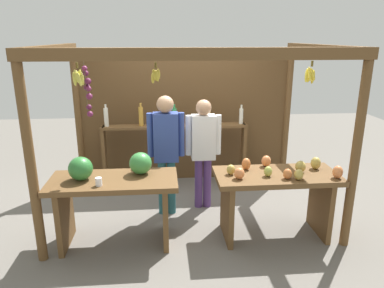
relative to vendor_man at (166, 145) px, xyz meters
The scene contains 7 objects.
ground_plane 1.03m from the vendor_man, 22.14° to the left, with size 12.00×12.00×0.00m, color slate.
market_stall 0.79m from the vendor_man, 63.01° to the left, with size 3.52×2.29×2.22m.
fruit_counter_left 0.95m from the vendor_man, 132.55° to the right, with size 1.43×0.64×1.06m.
fruit_counter_right 1.49m from the vendor_man, 28.27° to the right, with size 1.43×0.64×0.95m.
bottle_shelf_unit 0.98m from the vendor_man, 81.38° to the left, with size 2.26×0.22×1.35m.
vendor_man is the anchor object (origin of this frame).
vendor_woman 0.53m from the vendor_man, 16.49° to the left, with size 0.48×0.21×1.53m.
Camera 1 is at (-0.38, -4.59, 2.32)m, focal length 33.54 mm.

